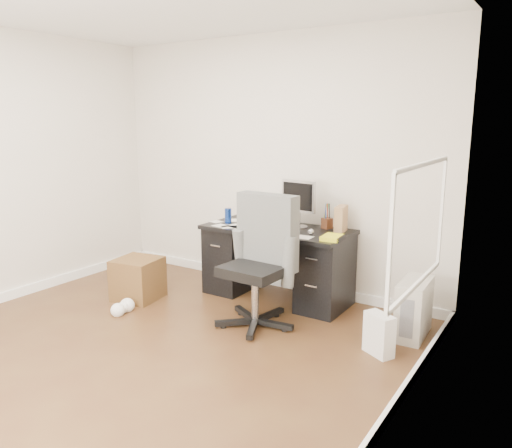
{
  "coord_description": "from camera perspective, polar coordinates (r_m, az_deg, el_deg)",
  "views": [
    {
      "loc": [
        2.79,
        -2.62,
        1.83
      ],
      "look_at": [
        0.33,
        1.2,
        0.87
      ],
      "focal_mm": 35.0,
      "sensor_mm": 36.0,
      "label": 1
    }
  ],
  "objects": [
    {
      "name": "ground",
      "position": [
        4.24,
        -13.08,
        -13.96
      ],
      "size": [
        4.0,
        4.0,
        0.0
      ],
      "primitive_type": "plane",
      "color": "#472816",
      "rests_on": "ground"
    },
    {
      "name": "room_shell",
      "position": [
        3.83,
        -13.6,
        9.03
      ],
      "size": [
        4.02,
        4.02,
        2.71
      ],
      "color": "beige",
      "rests_on": "ground"
    },
    {
      "name": "desk",
      "position": [
        5.14,
        2.4,
        -4.22
      ],
      "size": [
        1.5,
        0.7,
        0.75
      ],
      "color": "black",
      "rests_on": "ground"
    },
    {
      "name": "loose_papers",
      "position": [
        5.12,
        0.21,
        -0.24
      ],
      "size": [
        1.1,
        0.6,
        0.0
      ],
      "primitive_type": null,
      "color": "white",
      "rests_on": "desk"
    },
    {
      "name": "lcd_monitor",
      "position": [
        5.0,
        4.88,
        2.3
      ],
      "size": [
        0.41,
        0.27,
        0.49
      ],
      "primitive_type": null,
      "rotation": [
        0.0,
        0.0,
        -0.11
      ],
      "color": "#AEAFB3",
      "rests_on": "desk"
    },
    {
      "name": "keyboard",
      "position": [
        4.91,
        1.66,
        -0.62
      ],
      "size": [
        0.44,
        0.18,
        0.02
      ],
      "primitive_type": "cube",
      "rotation": [
        0.0,
        0.0,
        0.08
      ],
      "color": "black",
      "rests_on": "desk"
    },
    {
      "name": "computer_mouse",
      "position": [
        4.74,
        6.29,
        -0.91
      ],
      "size": [
        0.08,
        0.08,
        0.06
      ],
      "primitive_type": "sphere",
      "rotation": [
        0.0,
        0.0,
        -0.42
      ],
      "color": "#AEAFB3",
      "rests_on": "desk"
    },
    {
      "name": "travel_mug",
      "position": [
        5.27,
        -3.21,
        0.95
      ],
      "size": [
        0.07,
        0.07,
        0.16
      ],
      "primitive_type": "cylinder",
      "rotation": [
        0.0,
        0.0,
        -0.03
      ],
      "color": "#153695",
      "rests_on": "desk"
    },
    {
      "name": "white_binder",
      "position": [
        5.33,
        0.47,
        1.88
      ],
      "size": [
        0.21,
        0.29,
        0.3
      ],
      "primitive_type": "cube",
      "rotation": [
        0.0,
        0.0,
        0.39
      ],
      "color": "white",
      "rests_on": "desk"
    },
    {
      "name": "magazine_file",
      "position": [
        4.9,
        9.68,
        0.56
      ],
      "size": [
        0.14,
        0.23,
        0.26
      ],
      "primitive_type": "cube",
      "rotation": [
        0.0,
        0.0,
        0.15
      ],
      "color": "#9F764D",
      "rests_on": "desk"
    },
    {
      "name": "pen_cup",
      "position": [
        5.04,
        8.14,
        0.91
      ],
      "size": [
        0.14,
        0.14,
        0.25
      ],
      "primitive_type": null,
      "rotation": [
        0.0,
        0.0,
        -0.35
      ],
      "color": "#552D18",
      "rests_on": "desk"
    },
    {
      "name": "yellow_book",
      "position": [
        4.6,
        8.78,
        -1.54
      ],
      "size": [
        0.2,
        0.24,
        0.04
      ],
      "primitive_type": "cube",
      "rotation": [
        0.0,
        0.0,
        0.08
      ],
      "color": "#F9F41B",
      "rests_on": "desk"
    },
    {
      "name": "paper_remote",
      "position": [
        4.81,
        1.38,
        -0.9
      ],
      "size": [
        0.3,
        0.24,
        0.02
      ],
      "primitive_type": null,
      "rotation": [
        0.0,
        0.0,
        0.06
      ],
      "color": "white",
      "rests_on": "desk"
    },
    {
      "name": "office_chair",
      "position": [
        4.4,
        -0.1,
        -4.44
      ],
      "size": [
        0.7,
        0.7,
        1.18
      ],
      "primitive_type": null,
      "rotation": [
        0.0,
        0.0,
        -0.05
      ],
      "color": "#505250",
      "rests_on": "ground"
    },
    {
      "name": "pc_tower",
      "position": [
        4.51,
        17.6,
        -9.18
      ],
      "size": [
        0.24,
        0.5,
        0.49
      ],
      "primitive_type": "cube",
      "rotation": [
        0.0,
        0.0,
        0.04
      ],
      "color": "#B3ADA2",
      "rests_on": "ground"
    },
    {
      "name": "shopping_bag",
      "position": [
        4.13,
        13.88,
        -12.14
      ],
      "size": [
        0.3,
        0.27,
        0.34
      ],
      "primitive_type": "cube",
      "rotation": [
        0.0,
        0.0,
        -0.51
      ],
      "color": "white",
      "rests_on": "ground"
    },
    {
      "name": "wicker_basket",
      "position": [
        5.32,
        -13.35,
        -6.1
      ],
      "size": [
        0.48,
        0.48,
        0.43
      ],
      "primitive_type": "cube",
      "rotation": [
        0.0,
        0.0,
        0.15
      ],
      "color": "#472E15",
      "rests_on": "ground"
    },
    {
      "name": "desk_printer",
      "position": [
        5.12,
        7.2,
        -8.09
      ],
      "size": [
        0.35,
        0.31,
        0.17
      ],
      "primitive_type": "cube",
      "rotation": [
        0.0,
        0.0,
        0.28
      ],
      "color": "#5C5C60",
      "rests_on": "ground"
    }
  ]
}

